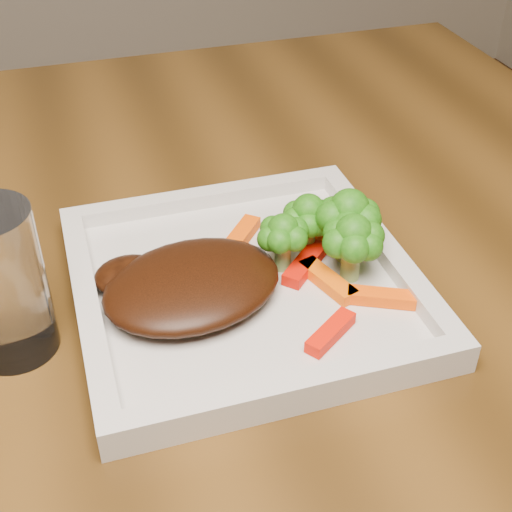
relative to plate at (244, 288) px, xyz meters
name	(u,v)px	position (x,y,z in m)	size (l,w,h in m)	color
plate	(244,288)	(0.00, 0.00, 0.00)	(0.27, 0.27, 0.01)	silver
steak	(192,284)	(-0.04, -0.01, 0.02)	(0.14, 0.11, 0.03)	black
broccoli_0	(308,216)	(0.06, 0.03, 0.04)	(0.05, 0.05, 0.07)	#305B0F
broccoli_1	(348,226)	(0.09, 0.01, 0.04)	(0.06, 0.06, 0.06)	#0F5B10
broccoli_2	(352,248)	(0.08, -0.02, 0.04)	(0.06, 0.06, 0.06)	#356510
broccoli_3	(283,237)	(0.04, 0.01, 0.04)	(0.05, 0.05, 0.06)	#286310
carrot_0	(331,332)	(0.04, -0.08, 0.01)	(0.05, 0.01, 0.01)	red
carrot_1	(382,297)	(0.10, -0.06, 0.01)	(0.05, 0.01, 0.01)	#FF5004
carrot_3	(339,227)	(0.10, 0.04, 0.01)	(0.05, 0.01, 0.01)	red
carrot_4	(240,237)	(0.01, 0.06, 0.01)	(0.06, 0.02, 0.01)	#F45003
carrot_5	(328,281)	(0.06, -0.02, 0.01)	(0.06, 0.02, 0.01)	#FF6004
carrot_6	(305,263)	(0.05, 0.00, 0.01)	(0.06, 0.02, 0.01)	red
drinking_glass	(1,284)	(-0.18, -0.01, 0.05)	(0.06, 0.06, 0.12)	white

